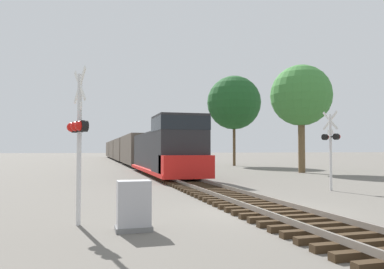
{
  "coord_description": "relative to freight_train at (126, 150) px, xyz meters",
  "views": [
    {
      "loc": [
        -5.46,
        -10.91,
        2.0
      ],
      "look_at": [
        -1.03,
        5.24,
        2.66
      ],
      "focal_mm": 35.0,
      "sensor_mm": 36.0,
      "label": 1
    }
  ],
  "objects": [
    {
      "name": "ground_plane",
      "position": [
        0.0,
        -48.25,
        -1.9
      ],
      "size": [
        400.0,
        400.0,
        0.0
      ],
      "primitive_type": "plane",
      "color": "#666059"
    },
    {
      "name": "rail_track_bed",
      "position": [
        0.0,
        -48.25,
        -1.77
      ],
      "size": [
        2.6,
        160.0,
        0.31
      ],
      "color": "#382819",
      "rests_on": "ground"
    },
    {
      "name": "freight_train",
      "position": [
        0.0,
        0.0,
        0.0
      ],
      "size": [
        3.06,
        77.96,
        4.15
      ],
      "color": "#232326",
      "rests_on": "ground"
    },
    {
      "name": "crossing_signal_near",
      "position": [
        -5.76,
        -48.81,
        0.55
      ],
      "size": [
        0.59,
        1.0,
        4.17
      ],
      "rotation": [
        0.0,
        0.0,
        -1.23
      ],
      "color": "silver",
      "rests_on": "ground"
    },
    {
      "name": "crossing_signal_far",
      "position": [
        5.82,
        -43.48,
        0.45
      ],
      "size": [
        0.49,
        1.01,
        3.86
      ],
      "rotation": [
        0.0,
        0.0,
        1.77
      ],
      "color": "silver",
      "rests_on": "ground"
    },
    {
      "name": "relay_cabinet",
      "position": [
        -4.4,
        -49.87,
        -1.3
      ],
      "size": [
        0.89,
        0.59,
        1.23
      ],
      "color": "slate",
      "rests_on": "ground"
    },
    {
      "name": "tree_far_right",
      "position": [
        12.07,
        -30.75,
        4.7
      ],
      "size": [
        5.24,
        5.24,
        9.26
      ],
      "color": "brown",
      "rests_on": "ground"
    },
    {
      "name": "tree_mid_background",
      "position": [
        11.46,
        -16.8,
        5.77
      ],
      "size": [
        6.52,
        6.52,
        10.94
      ],
      "color": "brown",
      "rests_on": "ground"
    }
  ]
}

